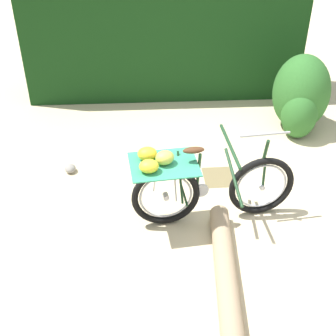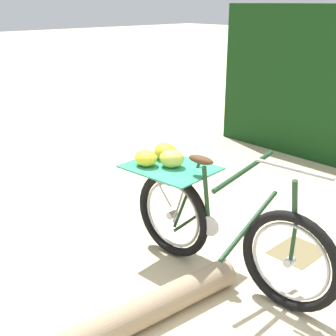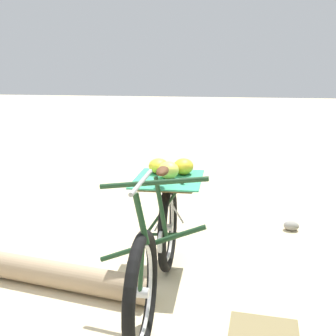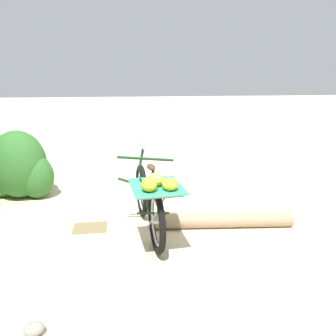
{
  "view_description": "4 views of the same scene",
  "coord_description": "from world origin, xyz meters",
  "views": [
    {
      "loc": [
        3.75,
        -1.03,
        3.3
      ],
      "look_at": [
        0.14,
        -0.75,
        0.81
      ],
      "focal_mm": 48.35,
      "sensor_mm": 36.0,
      "label": 1
    },
    {
      "loc": [
        2.28,
        1.6,
        2.01
      ],
      "look_at": [
        0.16,
        -0.66,
        0.84
      ],
      "focal_mm": 47.5,
      "sensor_mm": 36.0,
      "label": 2
    },
    {
      "loc": [
        -0.72,
        2.3,
        1.59
      ],
      "look_at": [
        0.01,
        -0.75,
        0.87
      ],
      "focal_mm": 43.08,
      "sensor_mm": 36.0,
      "label": 3
    },
    {
      "loc": [
        -0.33,
        -4.16,
        1.9
      ],
      "look_at": [
        0.15,
        -0.72,
        0.96
      ],
      "focal_mm": 35.71,
      "sensor_mm": 36.0,
      "label": 4
    }
  ],
  "objects": [
    {
      "name": "foliage_hedge",
      "position": [
        -3.39,
        -0.55,
        0.99
      ],
      "size": [
        0.98,
        4.37,
        1.98
      ],
      "primitive_type": "cube",
      "rotation": [
        0.0,
        0.0,
        4.69
      ],
      "color": "#143814",
      "rests_on": "ground_plane"
    },
    {
      "name": "path_stone",
      "position": [
        -1.05,
        -1.9,
        0.05
      ],
      "size": [
        0.16,
        0.13,
        0.1
      ],
      "primitive_type": "ellipsoid",
      "color": "gray",
      "rests_on": "ground_plane"
    },
    {
      "name": "ground_plane",
      "position": [
        0.0,
        0.0,
        0.0
      ],
      "size": [
        60.0,
        60.0,
        0.0
      ],
      "primitive_type": "plane",
      "color": "beige"
    },
    {
      "name": "bicycle",
      "position": [
        -0.02,
        -0.36,
        0.47
      ],
      "size": [
        0.72,
        1.8,
        1.03
      ],
      "rotation": [
        0.0,
        0.0,
        1.66
      ],
      "color": "black",
      "rests_on": "ground_plane"
    },
    {
      "name": "leaf_litter_patch",
      "position": [
        -0.78,
        -0.05,
        0.0
      ],
      "size": [
        0.44,
        0.36,
        0.01
      ],
      "primitive_type": "cube",
      "color": "olive",
      "rests_on": "ground_plane"
    },
    {
      "name": "fallen_log",
      "position": [
        0.93,
        -0.27,
        0.1
      ],
      "size": [
        1.86,
        0.38,
        0.2
      ],
      "primitive_type": "cylinder",
      "rotation": [
        0.0,
        1.57,
        -0.1
      ],
      "color": "#9E8466",
      "rests_on": "ground_plane"
    },
    {
      "name": "shrub_cluster",
      "position": [
        -2.0,
        1.31,
        0.48
      ],
      "size": [
        1.15,
        0.79,
        1.1
      ],
      "color": "#2D6628",
      "rests_on": "ground_plane"
    }
  ]
}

